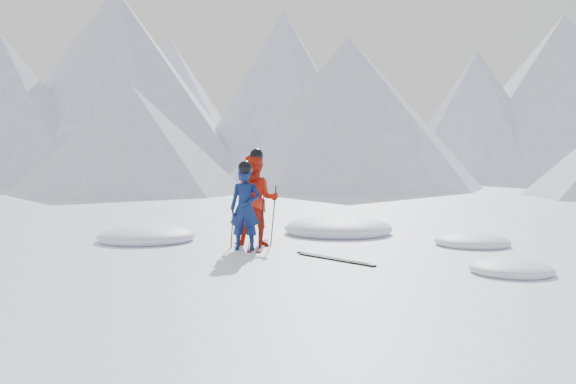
# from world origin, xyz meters

# --- Properties ---
(ground) EXTENTS (160.00, 160.00, 0.00)m
(ground) POSITION_xyz_m (0.00, 0.00, 0.00)
(ground) COLOR white
(ground) RESTS_ON ground
(mountain_range) EXTENTS (106.15, 62.94, 15.53)m
(mountain_range) POSITION_xyz_m (5.71, 35.31, 6.72)
(mountain_range) COLOR #B2BCD1
(mountain_range) RESTS_ON ground
(skier_blue) EXTENTS (0.60, 0.43, 1.57)m
(skier_blue) POSITION_xyz_m (-2.54, 0.48, 0.78)
(skier_blue) COLOR #0D1C4E
(skier_blue) RESTS_ON ground
(skier_red) EXTENTS (1.01, 0.86, 1.80)m
(skier_red) POSITION_xyz_m (-2.46, 0.99, 0.90)
(skier_red) COLOR red
(skier_red) RESTS_ON ground
(pole_blue_left) EXTENTS (0.11, 0.08, 1.04)m
(pole_blue_left) POSITION_xyz_m (-2.84, 0.63, 0.52)
(pole_blue_left) COLOR black
(pole_blue_left) RESTS_ON ground
(pole_blue_right) EXTENTS (0.11, 0.07, 1.04)m
(pole_blue_right) POSITION_xyz_m (-2.29, 0.73, 0.52)
(pole_blue_right) COLOR black
(pole_blue_right) RESTS_ON ground
(pole_red_left) EXTENTS (0.12, 0.10, 1.20)m
(pole_red_left) POSITION_xyz_m (-2.76, 1.24, 0.60)
(pole_red_left) COLOR black
(pole_red_left) RESTS_ON ground
(pole_red_right) EXTENTS (0.12, 0.08, 1.20)m
(pole_red_right) POSITION_xyz_m (-2.16, 1.14, 0.60)
(pole_red_right) COLOR black
(pole_red_right) RESTS_ON ground
(ski_worn_left) EXTENTS (0.52, 1.67, 0.03)m
(ski_worn_left) POSITION_xyz_m (-2.58, 0.99, 0.01)
(ski_worn_left) COLOR black
(ski_worn_left) RESTS_ON ground
(ski_worn_right) EXTENTS (0.40, 1.69, 0.03)m
(ski_worn_right) POSITION_xyz_m (-2.34, 0.99, 0.01)
(ski_worn_right) COLOR black
(ski_worn_right) RESTS_ON ground
(ski_loose_a) EXTENTS (1.41, 1.09, 0.03)m
(ski_loose_a) POSITION_xyz_m (-0.80, -0.17, 0.01)
(ski_loose_a) COLOR black
(ski_loose_a) RESTS_ON ground
(ski_loose_b) EXTENTS (1.45, 1.05, 0.03)m
(ski_loose_b) POSITION_xyz_m (-0.70, -0.32, 0.01)
(ski_loose_b) COLOR black
(ski_loose_b) RESTS_ON ground
(snow_lumps) EXTENTS (8.58, 6.09, 0.54)m
(snow_lumps) POSITION_xyz_m (-1.75, 2.33, 0.00)
(snow_lumps) COLOR white
(snow_lumps) RESTS_ON ground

